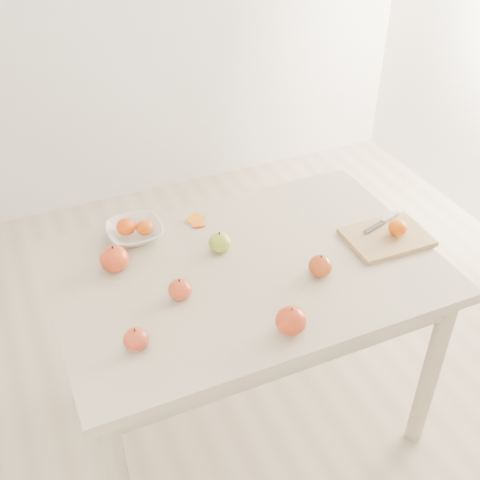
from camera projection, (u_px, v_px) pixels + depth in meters
name	position (u px, v px, depth m)	size (l,w,h in m)	color
ground	(245.00, 415.00, 2.34)	(3.50, 3.50, 0.00)	#C6B293
table	(246.00, 290.00, 1.95)	(1.20, 0.80, 0.75)	beige
cutting_board	(387.00, 237.00, 2.00)	(0.27, 0.20, 0.02)	#AB7F55
board_tangerine	(398.00, 228.00, 1.98)	(0.06, 0.06, 0.05)	#D84207
fruit_bowl	(135.00, 232.00, 2.00)	(0.18, 0.18, 0.05)	white
bowl_tangerine_near	(126.00, 227.00, 1.99)	(0.06, 0.06, 0.06)	#DC4D07
bowl_tangerine_far	(144.00, 228.00, 1.99)	(0.06, 0.06, 0.05)	#DB3E07
orange_peel_a	(195.00, 220.00, 2.09)	(0.06, 0.04, 0.00)	#C66D0D
orange_peel_b	(198.00, 225.00, 2.07)	(0.04, 0.04, 0.00)	#E64F10
paring_knife	(387.00, 219.00, 2.06)	(0.17, 0.07, 0.01)	silver
apple_green	(220.00, 242.00, 1.94)	(0.07, 0.07, 0.07)	olive
apple_red_b	(180.00, 290.00, 1.76)	(0.07, 0.07, 0.06)	maroon
apple_red_e	(320.00, 266.00, 1.84)	(0.07, 0.07, 0.07)	maroon
apple_red_d	(136.00, 339.00, 1.60)	(0.07, 0.07, 0.06)	maroon
apple_red_a	(114.00, 259.00, 1.86)	(0.09, 0.09, 0.08)	#A71310
apple_red_c	(291.00, 320.00, 1.64)	(0.09, 0.09, 0.08)	#930E04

